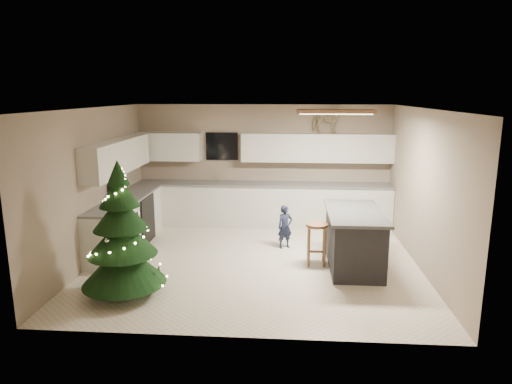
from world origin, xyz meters
TOP-DOWN VIEW (x-y plane):
  - ground_plane at (0.00, 0.00)m, footprint 5.50×5.50m
  - room_shell at (0.02, 0.00)m, footprint 5.52×5.02m
  - cabinetry at (-0.91, 1.65)m, footprint 5.50×3.20m
  - island at (1.66, -0.09)m, footprint 0.90×1.70m
  - bar_stool at (1.05, -0.04)m, footprint 0.37×0.37m
  - christmas_tree at (-1.76, -1.43)m, footprint 1.23×1.18m
  - toddler at (0.51, 0.76)m, footprint 0.35×0.30m
  - rocking_horse at (1.34, 2.33)m, footprint 0.64×0.36m

SIDE VIEW (x-z plane):
  - ground_plane at x=0.00m, z-range 0.00..0.00m
  - toddler at x=0.51m, z-range 0.00..0.81m
  - island at x=1.66m, z-range 0.00..0.95m
  - bar_stool at x=1.05m, z-range 0.18..0.89m
  - cabinetry at x=-0.91m, z-range -0.24..1.76m
  - christmas_tree at x=-1.76m, z-range -0.17..1.78m
  - room_shell at x=0.02m, z-range 0.44..3.05m
  - rocking_horse at x=1.34m, z-range 2.01..2.55m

